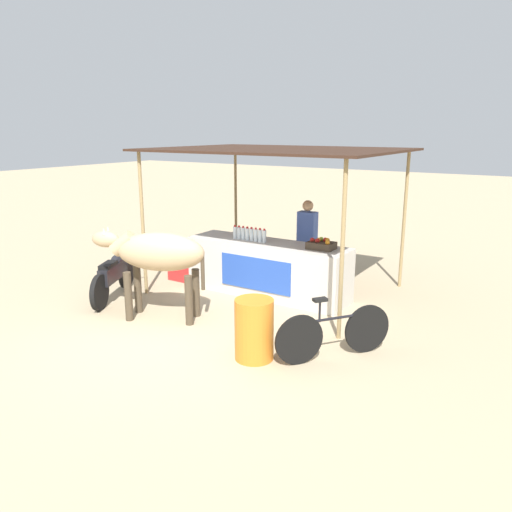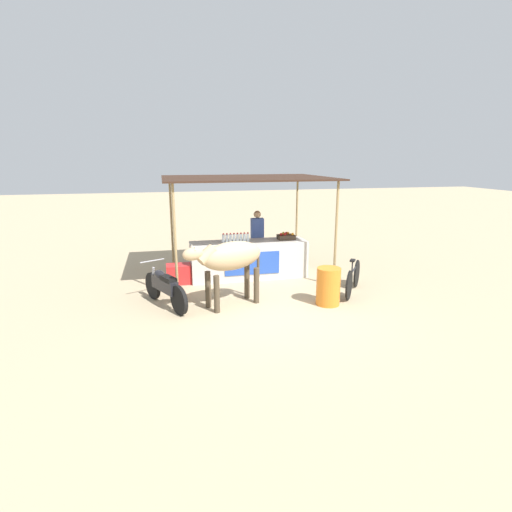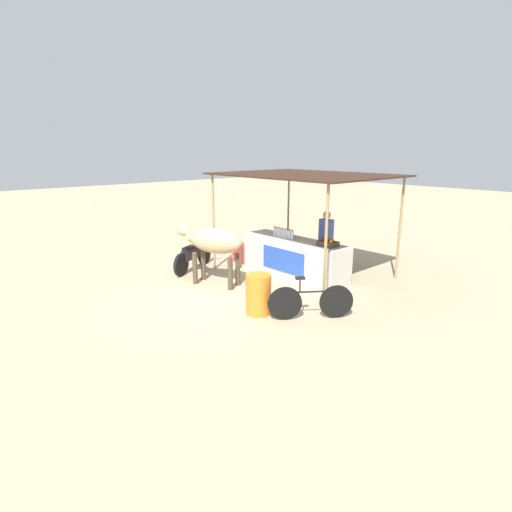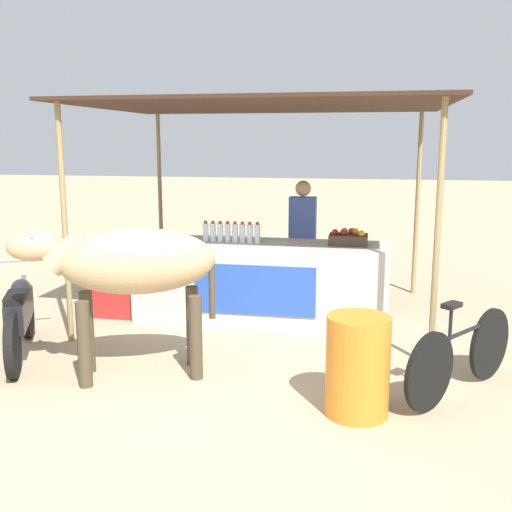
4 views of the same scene
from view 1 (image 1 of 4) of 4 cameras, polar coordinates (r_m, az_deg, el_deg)
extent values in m
plane|color=tan|center=(7.42, -7.68, -8.89)|extent=(60.00, 60.00, 0.00)
cube|color=beige|center=(8.95, 1.30, -1.42)|extent=(3.00, 0.80, 0.96)
cube|color=#264CB2|center=(8.61, -0.11, -2.05)|extent=(1.40, 0.02, 0.58)
cube|color=#382319|center=(8.88, 2.41, 12.06)|extent=(4.20, 3.20, 0.04)
cylinder|color=#997F51|center=(9.04, -12.82, 3.59)|extent=(0.06, 0.06, 2.56)
cylinder|color=#997F51|center=(6.93, 9.83, 0.52)|extent=(0.06, 0.06, 2.56)
cylinder|color=#997F51|center=(11.22, -2.33, 5.97)|extent=(0.06, 0.06, 2.56)
cylinder|color=#997F51|center=(9.60, 16.57, 3.96)|extent=(0.06, 0.06, 2.56)
cylinder|color=silver|center=(9.12, -2.42, 2.69)|extent=(0.07, 0.07, 0.22)
cylinder|color=red|center=(9.10, -2.42, 3.46)|extent=(0.04, 0.04, 0.03)
cylinder|color=silver|center=(9.07, -1.95, 2.62)|extent=(0.07, 0.07, 0.22)
cylinder|color=red|center=(9.05, -1.96, 3.40)|extent=(0.04, 0.04, 0.03)
cylinder|color=silver|center=(9.02, -1.48, 2.56)|extent=(0.07, 0.07, 0.22)
cylinder|color=red|center=(9.00, -1.48, 3.34)|extent=(0.04, 0.04, 0.03)
cylinder|color=silver|center=(8.97, -1.00, 2.50)|extent=(0.07, 0.07, 0.22)
cylinder|color=red|center=(8.95, -1.00, 3.28)|extent=(0.04, 0.04, 0.03)
cylinder|color=silver|center=(8.92, -0.52, 2.44)|extent=(0.07, 0.07, 0.22)
cylinder|color=red|center=(8.90, -0.52, 3.22)|extent=(0.04, 0.04, 0.03)
cylinder|color=silver|center=(8.88, -0.03, 2.37)|extent=(0.07, 0.07, 0.22)
cylinder|color=red|center=(8.85, -0.03, 3.16)|extent=(0.04, 0.04, 0.03)
cylinder|color=silver|center=(8.83, 0.46, 2.31)|extent=(0.07, 0.07, 0.22)
cylinder|color=red|center=(8.80, 0.46, 3.10)|extent=(0.04, 0.04, 0.03)
cylinder|color=silver|center=(8.78, 0.96, 2.24)|extent=(0.07, 0.07, 0.22)
cylinder|color=red|center=(8.76, 0.96, 3.04)|extent=(0.04, 0.04, 0.03)
cube|color=#3F3326|center=(8.39, 7.47, 1.20)|extent=(0.44, 0.32, 0.12)
sphere|color=#B21E19|center=(8.44, 7.94, 1.86)|extent=(0.08, 0.08, 0.08)
sphere|color=#B21E19|center=(8.35, 7.02, 1.75)|extent=(0.08, 0.08, 0.08)
sphere|color=#B21E19|center=(8.40, 6.45, 1.85)|extent=(0.08, 0.08, 0.08)
sphere|color=orange|center=(8.41, 8.16, 1.81)|extent=(0.08, 0.08, 0.08)
sphere|color=orange|center=(8.41, 8.18, 1.80)|extent=(0.08, 0.08, 0.08)
sphere|color=orange|center=(8.41, 7.16, 1.84)|extent=(0.08, 0.08, 0.08)
sphere|color=#8CB22D|center=(8.48, 7.47, 1.93)|extent=(0.08, 0.08, 0.08)
sphere|color=orange|center=(8.23, 8.17, 1.54)|extent=(0.08, 0.08, 0.08)
cylinder|color=#383842|center=(9.41, 5.78, -0.96)|extent=(0.22, 0.22, 0.88)
cube|color=#3F59A5|center=(9.24, 5.89, 3.35)|extent=(0.34, 0.20, 0.56)
sphere|color=tan|center=(9.18, 5.95, 5.74)|extent=(0.20, 0.20, 0.20)
cube|color=red|center=(9.96, -7.96, -1.35)|extent=(0.60, 0.44, 0.48)
cylinder|color=orange|center=(6.49, -0.21, -8.39)|extent=(0.51, 0.51, 0.81)
ellipsoid|color=tan|center=(7.78, -10.87, 0.47)|extent=(1.49, 1.01, 0.60)
cylinder|color=#493D2C|center=(8.00, -14.39, -4.50)|extent=(0.12, 0.12, 0.78)
cylinder|color=#493D2C|center=(8.31, -13.35, -3.72)|extent=(0.12, 0.12, 0.78)
cylinder|color=#493D2C|center=(7.65, -7.68, -5.04)|extent=(0.12, 0.12, 0.78)
cylinder|color=#493D2C|center=(7.98, -6.87, -4.19)|extent=(0.12, 0.12, 0.78)
cylinder|color=tan|center=(7.99, -14.88, 1.38)|extent=(0.51, 0.39, 0.41)
ellipsoid|color=tan|center=(8.11, -16.83, 1.86)|extent=(0.49, 0.37, 0.26)
cone|color=beige|center=(8.01, -17.00, 2.73)|extent=(0.05, 0.05, 0.10)
cone|color=beige|center=(8.13, -16.55, 2.93)|extent=(0.05, 0.05, 0.10)
cylinder|color=#493D2C|center=(7.64, -6.11, -1.71)|extent=(0.06, 0.06, 0.60)
ellipsoid|color=silver|center=(8.01, -10.96, 0.87)|extent=(0.45, 0.26, 0.32)
cylinder|color=black|center=(9.66, -14.60, -1.81)|extent=(0.33, 0.57, 0.60)
cylinder|color=black|center=(8.61, -17.45, -4.00)|extent=(0.33, 0.57, 0.60)
cube|color=black|center=(9.08, -16.02, -1.76)|extent=(0.55, 0.89, 0.28)
ellipsoid|color=black|center=(9.24, -15.57, -0.43)|extent=(0.34, 0.41, 0.20)
cube|color=black|center=(8.88, -16.53, -1.08)|extent=(0.35, 0.47, 0.10)
cylinder|color=#99999E|center=(9.48, -14.93, 1.48)|extent=(0.51, 0.27, 0.03)
cylinder|color=#99999E|center=(9.59, -14.72, -0.70)|extent=(0.13, 0.20, 0.49)
cylinder|color=black|center=(6.86, 12.57, -8.12)|extent=(0.42, 0.55, 0.66)
cylinder|color=black|center=(6.39, 4.95, -9.53)|extent=(0.42, 0.55, 0.66)
cylinder|color=black|center=(6.53, 8.98, -7.04)|extent=(0.53, 0.71, 0.04)
cylinder|color=black|center=(6.38, 7.29, -6.33)|extent=(0.03, 0.03, 0.28)
cube|color=black|center=(6.33, 7.34, -4.97)|extent=(0.19, 0.20, 0.04)
camera|label=2|loc=(7.03, -78.67, 4.13)|focal=28.00mm
camera|label=3|loc=(2.26, 121.43, -1.00)|focal=28.00mm
camera|label=4|loc=(3.28, -46.88, -3.73)|focal=42.00mm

